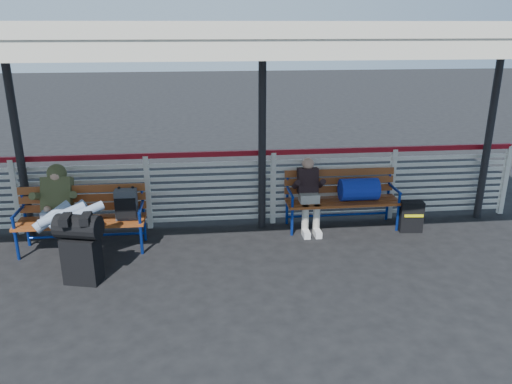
{
  "coord_description": "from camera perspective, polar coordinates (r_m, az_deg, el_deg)",
  "views": [
    {
      "loc": [
        0.88,
        -5.72,
        3.14
      ],
      "look_at": [
        1.62,
        1.0,
        0.85
      ],
      "focal_mm": 35.0,
      "sensor_mm": 36.0,
      "label": 1
    }
  ],
  "objects": [
    {
      "name": "bench_left",
      "position": [
        7.55,
        -18.01,
        -2.01
      ],
      "size": [
        1.8,
        0.56,
        0.92
      ],
      "color": "brown",
      "rests_on": "ground"
    },
    {
      "name": "companion_person",
      "position": [
        7.89,
        6.07,
        -0.22
      ],
      "size": [
        0.32,
        0.66,
        1.15
      ],
      "color": "#B5B2A4",
      "rests_on": "ground"
    },
    {
      "name": "traveler_man",
      "position": [
        7.26,
        -21.14,
        -1.93
      ],
      "size": [
        0.94,
        1.64,
        0.77
      ],
      "color": "#98A7CC",
      "rests_on": "ground"
    },
    {
      "name": "bench_right",
      "position": [
        8.09,
        10.75,
        0.07
      ],
      "size": [
        1.8,
        0.56,
        0.92
      ],
      "color": "brown",
      "rests_on": "ground"
    },
    {
      "name": "ground",
      "position": [
        6.58,
        -13.42,
        -10.35
      ],
      "size": [
        60.0,
        60.0,
        0.0
      ],
      "primitive_type": "plane",
      "color": "black",
      "rests_on": "ground"
    },
    {
      "name": "luggage_stack",
      "position": [
        6.64,
        -19.43,
        -5.85
      ],
      "size": [
        0.61,
        0.44,
        0.91
      ],
      "rotation": [
        0.0,
        0.0,
        -0.25
      ],
      "color": "black",
      "rests_on": "ground"
    },
    {
      "name": "suitcase_side",
      "position": [
        8.26,
        17.28,
        -2.67
      ],
      "size": [
        0.37,
        0.25,
        0.49
      ],
      "rotation": [
        0.0,
        0.0,
        -0.1
      ],
      "color": "black",
      "rests_on": "ground"
    },
    {
      "name": "canopy",
      "position": [
        6.64,
        -14.59,
        17.29
      ],
      "size": [
        12.6,
        3.6,
        3.16
      ],
      "color": "silver",
      "rests_on": "ground"
    },
    {
      "name": "fence",
      "position": [
        8.06,
        -12.26,
        0.35
      ],
      "size": [
        12.08,
        0.08,
        1.24
      ],
      "color": "silver",
      "rests_on": "ground"
    }
  ]
}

